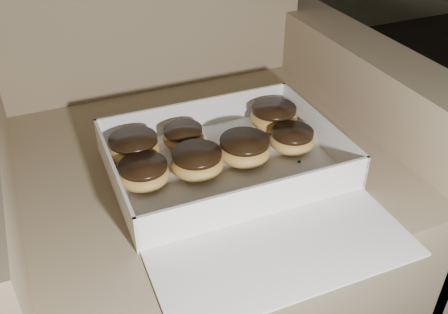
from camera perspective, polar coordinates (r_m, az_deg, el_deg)
armchair at (r=1.19m, az=-3.86°, el=-3.03°), size 1.00×0.84×1.04m
bakery_box at (r=0.96m, az=1.27°, el=-2.08°), size 0.45×0.52×0.07m
donut_a at (r=0.99m, az=2.34°, el=0.88°), size 0.11×0.11×0.05m
donut_b at (r=1.11m, az=5.69°, el=4.62°), size 0.11×0.11×0.05m
donut_c at (r=1.04m, az=7.78°, el=1.99°), size 0.09×0.09×0.05m
donut_d at (r=1.05m, az=-4.69°, el=2.37°), size 0.09×0.09×0.04m
donut_e at (r=1.02m, az=-10.25°, el=1.08°), size 0.10×0.10×0.05m
donut_f at (r=0.96m, az=-3.09°, el=-0.59°), size 0.10×0.10×0.05m
donut_g at (r=0.94m, az=-9.16°, el=-1.85°), size 0.10×0.10×0.05m
crumb_a at (r=0.99m, az=13.02°, el=-2.22°), size 0.01×0.01×0.00m
crumb_b at (r=1.01m, az=8.59°, el=-0.51°), size 0.01×0.01×0.00m
crumb_c at (r=0.92m, az=7.07°, el=-4.38°), size 0.01×0.01×0.00m
crumb_d at (r=0.91m, az=4.45°, el=-5.10°), size 0.01×0.01×0.00m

